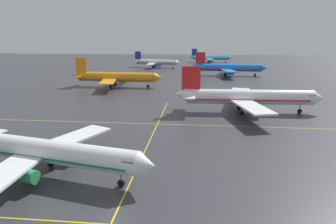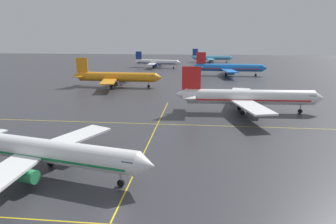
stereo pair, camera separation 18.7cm
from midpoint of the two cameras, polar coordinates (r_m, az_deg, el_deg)
ground_plane at (r=37.76m, az=-10.11°, el=-18.59°), size 600.00×600.00×0.00m
airliner_front_gate at (r=48.52m, az=-22.41°, el=-6.92°), size 34.45×29.26×10.78m
airliner_second_row at (r=83.49m, az=14.76°, el=2.75°), size 39.74×34.33×12.37m
airliner_third_row at (r=123.83m, az=-9.97°, el=6.57°), size 37.32×32.24×11.62m
airliner_far_left_stand at (r=159.83m, az=11.40°, el=8.26°), size 38.16×32.96×11.88m
airliner_far_right_stand at (r=196.28m, az=-2.38°, el=9.45°), size 32.26×27.39×10.09m
airliner_distant_taxiway at (r=237.31m, az=8.07°, el=10.19°), size 32.78×28.21×10.19m
taxiway_markings at (r=52.88m, az=-4.97°, el=-8.36°), size 166.45×85.92×0.01m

